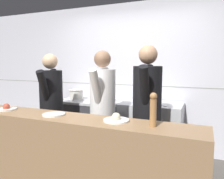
{
  "coord_description": "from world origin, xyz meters",
  "views": [
    {
      "loc": [
        1.24,
        -2.21,
        1.55
      ],
      "look_at": [
        -0.02,
        0.79,
        1.15
      ],
      "focal_mm": 35.0,
      "sensor_mm": 36.0,
      "label": 1
    }
  ],
  "objects_px": {
    "plated_dish_appetiser": "(54,114)",
    "chef_sous": "(103,107)",
    "chef_head_cook": "(51,104)",
    "oven_range": "(92,124)",
    "chefs_knife": "(155,104)",
    "chef_line": "(147,108)",
    "pepper_mill": "(153,109)",
    "sauce_pot": "(106,96)",
    "plated_dish_main": "(7,108)",
    "plated_dish_dessert": "(116,119)",
    "stock_pot": "(76,94)"
  },
  "relations": [
    {
      "from": "oven_range",
      "to": "stock_pot",
      "type": "bearing_deg",
      "value": -174.78
    },
    {
      "from": "chef_head_cook",
      "to": "chef_sous",
      "type": "bearing_deg",
      "value": -10.65
    },
    {
      "from": "plated_dish_appetiser",
      "to": "chef_line",
      "type": "height_order",
      "value": "chef_line"
    },
    {
      "from": "plated_dish_appetiser",
      "to": "chef_sous",
      "type": "bearing_deg",
      "value": 64.98
    },
    {
      "from": "oven_range",
      "to": "chef_sous",
      "type": "distance_m",
      "value": 1.06
    },
    {
      "from": "chefs_knife",
      "to": "chef_head_cook",
      "type": "height_order",
      "value": "chef_head_cook"
    },
    {
      "from": "pepper_mill",
      "to": "chef_line",
      "type": "xyz_separation_m",
      "value": [
        -0.23,
        0.69,
        -0.14
      ]
    },
    {
      "from": "chefs_knife",
      "to": "chef_head_cook",
      "type": "bearing_deg",
      "value": -154.68
    },
    {
      "from": "chef_head_cook",
      "to": "chef_sous",
      "type": "height_order",
      "value": "chef_sous"
    },
    {
      "from": "stock_pot",
      "to": "sauce_pot",
      "type": "bearing_deg",
      "value": -1.37
    },
    {
      "from": "oven_range",
      "to": "chefs_knife",
      "type": "relative_size",
      "value": 3.28
    },
    {
      "from": "oven_range",
      "to": "pepper_mill",
      "type": "height_order",
      "value": "pepper_mill"
    },
    {
      "from": "pepper_mill",
      "to": "chef_head_cook",
      "type": "bearing_deg",
      "value": 158.85
    },
    {
      "from": "sauce_pot",
      "to": "plated_dish_main",
      "type": "distance_m",
      "value": 1.56
    },
    {
      "from": "sauce_pot",
      "to": "plated_dish_dessert",
      "type": "bearing_deg",
      "value": -61.35
    },
    {
      "from": "plated_dish_main",
      "to": "pepper_mill",
      "type": "bearing_deg",
      "value": -0.38
    },
    {
      "from": "plated_dish_dessert",
      "to": "stock_pot",
      "type": "bearing_deg",
      "value": 134.59
    },
    {
      "from": "chefs_knife",
      "to": "chef_line",
      "type": "relative_size",
      "value": 0.19
    },
    {
      "from": "oven_range",
      "to": "sauce_pot",
      "type": "distance_m",
      "value": 0.61
    },
    {
      "from": "plated_dish_main",
      "to": "chef_sous",
      "type": "xyz_separation_m",
      "value": [
        1.04,
        0.66,
        -0.02
      ]
    },
    {
      "from": "oven_range",
      "to": "chef_head_cook",
      "type": "height_order",
      "value": "chef_head_cook"
    },
    {
      "from": "oven_range",
      "to": "plated_dish_appetiser",
      "type": "height_order",
      "value": "plated_dish_appetiser"
    },
    {
      "from": "plated_dish_main",
      "to": "plated_dish_appetiser",
      "type": "xyz_separation_m",
      "value": [
        0.73,
        0.0,
        -0.01
      ]
    },
    {
      "from": "sauce_pot",
      "to": "chef_sous",
      "type": "distance_m",
      "value": 0.75
    },
    {
      "from": "plated_dish_main",
      "to": "chef_head_cook",
      "type": "relative_size",
      "value": 0.14
    },
    {
      "from": "plated_dish_appetiser",
      "to": "plated_dish_main",
      "type": "bearing_deg",
      "value": -179.76
    },
    {
      "from": "stock_pot",
      "to": "sauce_pot",
      "type": "relative_size",
      "value": 0.98
    },
    {
      "from": "oven_range",
      "to": "plated_dish_dessert",
      "type": "distance_m",
      "value": 1.78
    },
    {
      "from": "chef_head_cook",
      "to": "chef_sous",
      "type": "xyz_separation_m",
      "value": [
        0.84,
        0.03,
        0.02
      ]
    },
    {
      "from": "chef_head_cook",
      "to": "chef_line",
      "type": "xyz_separation_m",
      "value": [
        1.45,
        0.04,
        0.05
      ]
    },
    {
      "from": "chefs_knife",
      "to": "sauce_pot",
      "type": "bearing_deg",
      "value": 176.82
    },
    {
      "from": "plated_dish_appetiser",
      "to": "chefs_knife",
      "type": "bearing_deg",
      "value": 55.77
    },
    {
      "from": "sauce_pot",
      "to": "chefs_knife",
      "type": "distance_m",
      "value": 0.86
    },
    {
      "from": "chef_sous",
      "to": "chefs_knife",
      "type": "bearing_deg",
      "value": 44.13
    },
    {
      "from": "sauce_pot",
      "to": "chef_line",
      "type": "bearing_deg",
      "value": -37.45
    },
    {
      "from": "chef_line",
      "to": "plated_dish_main",
      "type": "bearing_deg",
      "value": -162.95
    },
    {
      "from": "plated_dish_dessert",
      "to": "pepper_mill",
      "type": "height_order",
      "value": "pepper_mill"
    },
    {
      "from": "oven_range",
      "to": "plated_dish_appetiser",
      "type": "bearing_deg",
      "value": -79.59
    },
    {
      "from": "sauce_pot",
      "to": "chef_sous",
      "type": "bearing_deg",
      "value": -68.48
    },
    {
      "from": "stock_pot",
      "to": "plated_dish_appetiser",
      "type": "bearing_deg",
      "value": -67.76
    },
    {
      "from": "stock_pot",
      "to": "chefs_knife",
      "type": "distance_m",
      "value": 1.45
    },
    {
      "from": "oven_range",
      "to": "stock_pot",
      "type": "height_order",
      "value": "stock_pot"
    },
    {
      "from": "pepper_mill",
      "to": "chef_line",
      "type": "bearing_deg",
      "value": 108.03
    },
    {
      "from": "chefs_knife",
      "to": "plated_dish_main",
      "type": "height_order",
      "value": "plated_dish_main"
    },
    {
      "from": "chefs_knife",
      "to": "chef_head_cook",
      "type": "relative_size",
      "value": 0.2
    },
    {
      "from": "chefs_knife",
      "to": "pepper_mill",
      "type": "bearing_deg",
      "value": -79.03
    },
    {
      "from": "plated_dish_appetiser",
      "to": "pepper_mill",
      "type": "xyz_separation_m",
      "value": [
        1.15,
        -0.02,
        0.16
      ]
    },
    {
      "from": "chef_head_cook",
      "to": "chef_sous",
      "type": "distance_m",
      "value": 0.84
    },
    {
      "from": "stock_pot",
      "to": "plated_dish_dessert",
      "type": "height_order",
      "value": "stock_pot"
    },
    {
      "from": "plated_dish_main",
      "to": "chef_head_cook",
      "type": "distance_m",
      "value": 0.67
    }
  ]
}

